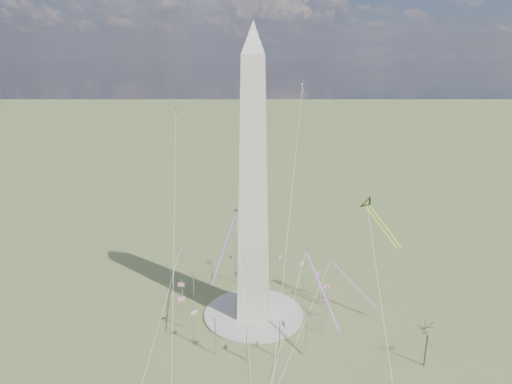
{
  "coord_description": "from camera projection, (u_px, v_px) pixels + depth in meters",
  "views": [
    {
      "loc": [
        12.22,
        -145.65,
        90.17
      ],
      "look_at": [
        0.83,
        0.0,
        46.69
      ],
      "focal_mm": 32.0,
      "sensor_mm": 36.0,
      "label": 1
    }
  ],
  "objects": [
    {
      "name": "kite_delta_black",
      "position": [
        369.0,
        206.0,
        155.77
      ],
      "size": [
        13.48,
        15.89,
        14.04
      ],
      "rotation": [
        0.0,
        0.0,
        3.79
      ],
      "color": "black",
      "rests_on": "ground"
    },
    {
      "name": "tree_near",
      "position": [
        428.0,
        333.0,
        135.48
      ],
      "size": [
        9.0,
        9.0,
        15.75
      ],
      "color": "#413827",
      "rests_on": "ground"
    },
    {
      "name": "kite_diamond_purple",
      "position": [
        182.0,
        248.0,
        164.68
      ],
      "size": [
        2.48,
        3.51,
        10.3
      ],
      "rotation": [
        0.0,
        0.0,
        2.39
      ],
      "color": "#3A1666",
      "rests_on": "ground"
    },
    {
      "name": "kite_small_red",
      "position": [
        176.0,
        108.0,
        186.34
      ],
      "size": [
        1.33,
        1.36,
        3.88
      ],
      "rotation": [
        0.0,
        0.0,
        3.07
      ],
      "color": "#B8152B",
      "rests_on": "ground"
    },
    {
      "name": "flagpole_ring",
      "position": [
        254.0,
        297.0,
        163.74
      ],
      "size": [
        54.4,
        54.4,
        13.0
      ],
      "color": "silver",
      "rests_on": "ground"
    },
    {
      "name": "kite_streamer_left",
      "position": [
        317.0,
        275.0,
        144.06
      ],
      "size": [
        10.92,
        23.04,
        16.8
      ],
      "rotation": [
        0.0,
        0.0,
        3.55
      ],
      "color": "red",
      "rests_on": "ground"
    },
    {
      "name": "kite_small_white",
      "position": [
        303.0,
        84.0,
        182.76
      ],
      "size": [
        1.46,
        2.18,
        4.66
      ],
      "rotation": [
        0.0,
        0.0,
        2.53
      ],
      "color": "white",
      "rests_on": "ground"
    },
    {
      "name": "kite_streamer_right",
      "position": [
        347.0,
        277.0,
        168.06
      ],
      "size": [
        16.95,
        13.3,
        13.98
      ],
      "rotation": [
        0.0,
        0.0,
        4.06
      ],
      "color": "red",
      "rests_on": "ground"
    },
    {
      "name": "ground",
      "position": [
        254.0,
        315.0,
        165.81
      ],
      "size": [
        2000.0,
        2000.0,
        0.0
      ],
      "primitive_type": "plane",
      "color": "#425329",
      "rests_on": "ground"
    },
    {
      "name": "plaza",
      "position": [
        254.0,
        314.0,
        165.7
      ],
      "size": [
        36.0,
        36.0,
        0.8
      ],
      "primitive_type": "cylinder",
      "color": "#9F9891",
      "rests_on": "ground"
    },
    {
      "name": "washington_monument",
      "position": [
        254.0,
        188.0,
        152.13
      ],
      "size": [
        15.56,
        15.56,
        100.0
      ],
      "color": "#B4A697",
      "rests_on": "plaza"
    },
    {
      "name": "kite_streamer_mid",
      "position": [
        228.0,
        234.0,
        146.16
      ],
      "size": [
        6.13,
        24.08,
        16.68
      ],
      "rotation": [
        0.0,
        0.0,
        2.95
      ],
      "color": "red",
      "rests_on": "ground"
    }
  ]
}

